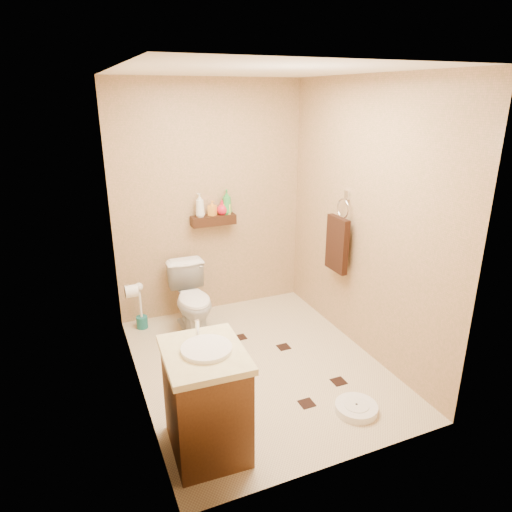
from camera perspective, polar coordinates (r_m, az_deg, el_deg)
name	(u,v)px	position (r m, az deg, el deg)	size (l,w,h in m)	color
ground	(258,364)	(4.12, 0.24, -13.38)	(2.50, 2.50, 0.00)	beige
wall_back	(210,201)	(4.75, -5.72, 6.82)	(2.00, 0.04, 2.40)	tan
wall_front	(347,294)	(2.58, 11.30, -4.72)	(2.00, 0.04, 2.40)	tan
wall_left	(129,250)	(3.36, -15.59, 0.76)	(0.04, 2.50, 2.40)	tan
wall_right	(363,221)	(4.09, 13.29, 4.31)	(0.04, 2.50, 2.40)	tan
ceiling	(258,70)	(3.46, 0.31, 22.19)	(2.00, 2.50, 0.02)	white
wall_shelf	(213,220)	(4.72, -5.36, 4.50)	(0.46, 0.14, 0.10)	#381E0F
floor_accents	(261,366)	(4.09, 0.61, -13.61)	(1.22, 1.25, 0.01)	black
toilet	(193,299)	(4.56, -7.93, -5.38)	(0.37, 0.65, 0.67)	white
vanity	(206,399)	(3.11, -6.26, -17.38)	(0.53, 0.63, 0.86)	brown
bathroom_scale	(356,408)	(3.67, 12.42, -18.07)	(0.34, 0.34, 0.06)	white
toilet_brush	(141,312)	(4.76, -14.16, -6.84)	(0.11, 0.11, 0.49)	#196766
towel_ring	(338,242)	(4.31, 10.16, 1.78)	(0.12, 0.30, 0.76)	silver
toilet_paper	(131,291)	(4.19, -15.31, -4.25)	(0.12, 0.11, 0.12)	white
bottle_a	(200,205)	(4.64, -7.03, 6.34)	(0.09, 0.09, 0.24)	white
bottle_b	(212,208)	(4.68, -5.49, 6.00)	(0.07, 0.07, 0.16)	#FFA735
bottle_c	(222,207)	(4.72, -4.25, 6.07)	(0.11, 0.11, 0.15)	red
bottle_d	(227,202)	(4.72, -3.67, 6.76)	(0.10, 0.10, 0.25)	green
bottle_e	(227,206)	(4.73, -3.65, 6.23)	(0.07, 0.07, 0.16)	#FFD754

